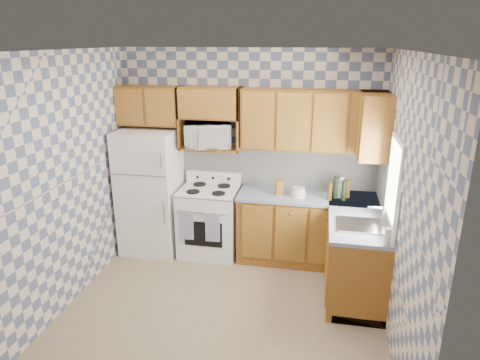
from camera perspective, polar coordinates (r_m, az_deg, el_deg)
name	(u,v)px	position (r m, az deg, el deg)	size (l,w,h in m)	color
floor	(222,310)	(4.85, -2.36, -16.95)	(3.40, 3.40, 0.00)	#786A4E
back_wall	(248,153)	(5.72, 1.13, 3.62)	(3.40, 0.02, 2.70)	slate
right_wall	(401,206)	(4.18, 20.71, -3.23)	(0.02, 3.20, 2.70)	slate
backsplash_back	(278,166)	(5.70, 5.07, 1.92)	(2.60, 0.01, 0.56)	silver
backsplash_right	(387,192)	(4.98, 19.00, -1.50)	(0.01, 1.60, 0.56)	silver
refrigerator	(151,191)	(5.90, -11.81, -1.51)	(0.75, 0.70, 1.68)	white
stove_body	(210,222)	(5.81, -4.07, -5.59)	(0.76, 0.65, 0.90)	white
cooktop	(209,190)	(5.64, -4.18, -1.36)	(0.76, 0.65, 0.03)	silver
backguard	(214,177)	(5.86, -3.51, 0.40)	(0.76, 0.08, 0.17)	white
dish_towel_left	(186,225)	(5.53, -7.17, -6.00)	(0.18, 0.03, 0.39)	navy
dish_towel_right	(212,227)	(5.44, -3.69, -6.32)	(0.18, 0.03, 0.39)	navy
base_cabinets_back	(306,229)	(5.67, 8.84, -6.54)	(1.75, 0.60, 0.88)	brown
base_cabinets_right	(354,251)	(5.24, 14.97, -9.16)	(0.60, 1.60, 0.88)	brown
countertop_back	(308,197)	(5.49, 9.07, -2.19)	(1.77, 0.63, 0.04)	slate
countertop_right	(357,215)	(5.04, 15.34, -4.51)	(0.63, 1.60, 0.04)	slate
upper_cabinets_back	(312,120)	(5.37, 9.64, 7.86)	(1.75, 0.33, 0.74)	brown
upper_cabinets_fridge	(149,106)	(5.80, -11.98, 9.69)	(0.82, 0.33, 0.50)	brown
upper_cabinets_right	(374,125)	(5.22, 17.43, 6.99)	(0.33, 0.70, 0.74)	brown
microwave_shelf	(211,148)	(5.64, -3.88, 4.26)	(0.80, 0.33, 0.03)	brown
microwave	(208,135)	(5.59, -4.32, 6.01)	(0.59, 0.40, 0.33)	white
sink	(360,226)	(4.71, 15.69, -5.87)	(0.48, 0.40, 0.03)	#B7B7BC
window	(394,180)	(4.57, 19.81, -0.01)	(0.02, 0.66, 0.86)	white
bottle_0	(336,188)	(5.40, 12.62, -1.00)	(0.06, 0.06, 0.27)	black
bottle_1	(344,190)	(5.35, 13.69, -1.37)	(0.06, 0.06, 0.25)	black
bottle_2	(348,189)	(5.45, 14.17, -1.14)	(0.06, 0.06, 0.23)	#503410
bottle_3	(330,192)	(5.33, 11.87, -1.51)	(0.06, 0.06, 0.22)	#503410
knife_block	(279,187)	(5.42, 5.27, -0.95)	(0.09, 0.09, 0.20)	brown
electric_kettle	(341,189)	(5.48, 13.37, -1.16)	(0.16, 0.16, 0.20)	white
food_containers	(299,192)	(5.39, 7.81, -1.61)	(0.18, 0.18, 0.12)	beige
soap_bottle	(387,237)	(4.35, 19.06, -7.17)	(0.06, 0.06, 0.17)	beige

